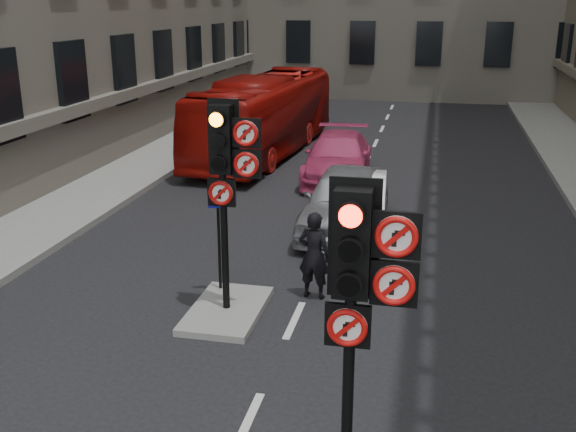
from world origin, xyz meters
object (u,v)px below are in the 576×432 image
at_px(car_white, 357,202).
at_px(bus_red, 265,115).
at_px(signal_near, 360,279).
at_px(car_silver, 345,200).
at_px(motorcycle, 367,198).
at_px(info_sign, 218,228).
at_px(motorcyclist, 314,255).
at_px(car_pink, 338,157).
at_px(signal_far, 227,162).

distance_m(car_white, bus_red, 8.42).
xyz_separation_m(signal_near, bus_red, (-5.12, 16.37, -1.23)).
bearing_deg(car_silver, motorcycle, 65.00).
height_order(car_white, info_sign, info_sign).
height_order(car_silver, car_white, car_silver).
bearing_deg(car_silver, motorcyclist, -88.63).
xyz_separation_m(car_pink, info_sign, (-0.91, -8.74, 0.62)).
height_order(signal_far, motorcycle, signal_far).
height_order(signal_far, car_pink, signal_far).
height_order(motorcyclist, info_sign, info_sign).
bearing_deg(car_pink, bus_red, 132.38).
relative_size(car_silver, car_white, 1.12).
distance_m(car_silver, motorcyclist, 3.85).
bearing_deg(car_silver, info_sign, -110.91).
height_order(signal_near, motorcyclist, signal_near).
height_order(car_silver, info_sign, info_sign).
bearing_deg(car_pink, info_sign, -99.48).
xyz_separation_m(bus_red, info_sign, (2.08, -11.63, -0.06)).
relative_size(car_white, info_sign, 2.12).
height_order(signal_near, car_silver, signal_near).
distance_m(car_white, info_sign, 4.79).
distance_m(signal_near, bus_red, 17.20).
distance_m(signal_near, car_silver, 9.14).
bearing_deg(motorcyclist, car_white, -84.40).
distance_m(car_silver, info_sign, 4.51).
distance_m(bus_red, motorcycle, 7.95).
bearing_deg(car_silver, car_pink, 102.32).
bearing_deg(motorcycle, info_sign, -111.60).
distance_m(car_silver, car_white, 0.33).
height_order(signal_far, car_silver, signal_far).
bearing_deg(car_white, car_silver, -146.88).
bearing_deg(motorcyclist, car_silver, -80.93).
xyz_separation_m(car_silver, bus_red, (-3.83, 7.52, 0.62)).
bearing_deg(car_white, motorcycle, 70.40).
xyz_separation_m(car_white, motorcycle, (0.19, 0.67, -0.08)).
relative_size(car_silver, car_pink, 0.93).
distance_m(motorcycle, motorcyclist, 4.74).
xyz_separation_m(motorcycle, info_sign, (-2.18, -4.97, 0.74)).
relative_size(car_silver, motorcycle, 2.37).
xyz_separation_m(car_pink, bus_red, (-2.99, 2.89, 0.68)).
distance_m(car_silver, bus_red, 8.46).
xyz_separation_m(motorcycle, motorcyclist, (-0.48, -4.71, 0.27)).
relative_size(signal_near, motorcyclist, 2.20).
xyz_separation_m(motorcyclist, info_sign, (-1.70, -0.27, 0.48)).
xyz_separation_m(car_white, car_pink, (-1.09, 4.44, 0.04)).
xyz_separation_m(car_silver, car_pink, (-0.84, 4.62, -0.06)).
distance_m(bus_red, info_sign, 11.82).
height_order(signal_far, car_white, signal_far).
distance_m(signal_far, motorcyclist, 2.48).
height_order(signal_near, car_pink, signal_near).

